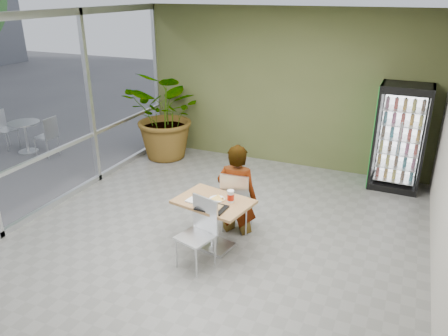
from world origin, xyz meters
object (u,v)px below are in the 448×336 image
(chair_far, at_px, (236,198))
(cafeteria_tray, at_px, (212,208))
(seated_woman, at_px, (237,198))
(potted_plant, at_px, (168,115))
(beverage_fridge, at_px, (400,138))
(chair_near, at_px, (200,227))
(soda_cup, at_px, (231,196))
(dining_table, at_px, (214,214))

(chair_far, relative_size, cafeteria_tray, 2.47)
(seated_woman, height_order, potted_plant, potted_plant)
(beverage_fridge, bearing_deg, chair_near, -120.08)
(cafeteria_tray, bearing_deg, seated_woman, 86.92)
(soda_cup, height_order, beverage_fridge, beverage_fridge)
(chair_near, height_order, cafeteria_tray, chair_near)
(potted_plant, bearing_deg, seated_woman, -42.80)
(chair_near, relative_size, soda_cup, 5.52)
(potted_plant, bearing_deg, dining_table, -50.52)
(chair_far, relative_size, soda_cup, 5.64)
(soda_cup, height_order, potted_plant, potted_plant)
(chair_near, bearing_deg, beverage_fridge, 75.12)
(seated_woman, xyz_separation_m, cafeteria_tray, (-0.04, -0.81, 0.21))
(cafeteria_tray, xyz_separation_m, beverage_fridge, (2.18, 3.47, 0.22))
(soda_cup, bearing_deg, seated_woman, 102.50)
(seated_woman, height_order, cafeteria_tray, seated_woman)
(chair_far, height_order, seated_woman, seated_woman)
(soda_cup, relative_size, cafeteria_tray, 0.44)
(dining_table, height_order, chair_near, chair_near)
(beverage_fridge, bearing_deg, cafeteria_tray, -120.92)
(dining_table, distance_m, soda_cup, 0.38)
(potted_plant, bearing_deg, chair_far, -43.33)
(cafeteria_tray, bearing_deg, potted_plant, 128.24)
(chair_near, distance_m, cafeteria_tray, 0.30)
(beverage_fridge, relative_size, potted_plant, 1.00)
(soda_cup, relative_size, potted_plant, 0.09)
(dining_table, relative_size, chair_near, 1.19)
(chair_far, relative_size, beverage_fridge, 0.50)
(seated_woman, distance_m, beverage_fridge, 3.44)
(dining_table, height_order, soda_cup, soda_cup)
(beverage_fridge, bearing_deg, seated_woman, -127.56)
(seated_woman, xyz_separation_m, beverage_fridge, (2.14, 2.66, 0.42))
(soda_cup, height_order, cafeteria_tray, soda_cup)
(chair_near, relative_size, beverage_fridge, 0.49)
(dining_table, distance_m, chair_far, 0.55)
(dining_table, height_order, beverage_fridge, beverage_fridge)
(cafeteria_tray, distance_m, beverage_fridge, 4.11)
(cafeteria_tray, relative_size, potted_plant, 0.20)
(chair_far, xyz_separation_m, cafeteria_tray, (-0.05, -0.76, 0.18))
(dining_table, height_order, cafeteria_tray, cafeteria_tray)
(chair_near, relative_size, potted_plant, 0.49)
(soda_cup, xyz_separation_m, cafeteria_tray, (-0.16, -0.28, -0.07))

